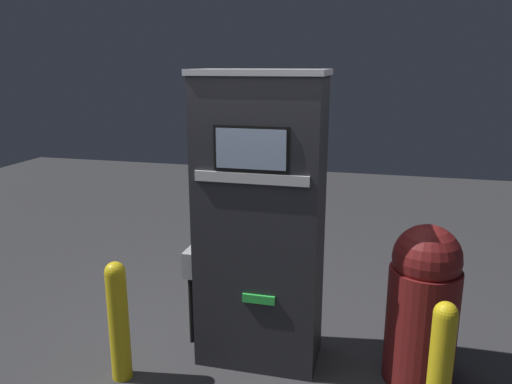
# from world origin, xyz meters

# --- Properties ---
(ground_plane) EXTENTS (14.00, 14.00, 0.00)m
(ground_plane) POSITION_xyz_m (0.00, 0.00, 0.00)
(ground_plane) COLOR #38383A
(gas_pump) EXTENTS (0.96, 0.53, 2.10)m
(gas_pump) POSITION_xyz_m (-0.00, 0.25, 1.05)
(gas_pump) COLOR #28282D
(gas_pump) RESTS_ON ground_plane
(safety_bollard) EXTENTS (0.14, 0.14, 0.86)m
(safety_bollard) POSITION_xyz_m (-0.87, -0.26, 0.46)
(safety_bollard) COLOR yellow
(safety_bollard) RESTS_ON ground_plane
(trash_bin) EXTENTS (0.48, 0.48, 1.12)m
(trash_bin) POSITION_xyz_m (1.13, 0.24, 0.57)
(trash_bin) COLOR maroon
(trash_bin) RESTS_ON ground_plane
(safety_bollard_far) EXTENTS (0.14, 0.14, 0.84)m
(safety_bollard_far) POSITION_xyz_m (1.20, -0.28, 0.45)
(safety_bollard_far) COLOR yellow
(safety_bollard_far) RESTS_ON ground_plane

